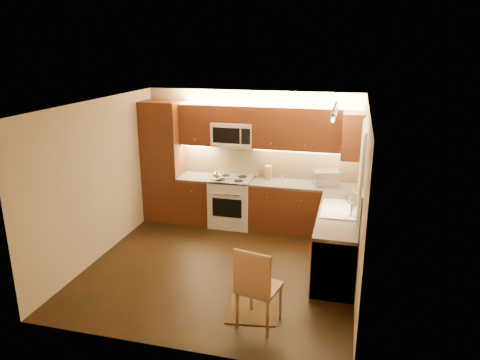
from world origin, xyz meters
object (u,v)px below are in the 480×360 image
(microwave, at_px, (233,134))
(toaster_oven, at_px, (326,178))
(dining_chair, at_px, (259,285))
(kettle, at_px, (218,174))
(knife_block, at_px, (268,172))
(stove, at_px, (232,202))
(sink, at_px, (339,205))
(soap_bottle, at_px, (354,194))

(microwave, relative_size, toaster_oven, 1.75)
(toaster_oven, height_order, dining_chair, toaster_oven)
(kettle, relative_size, knife_block, 0.87)
(stove, height_order, kettle, kettle)
(kettle, distance_m, toaster_oven, 1.95)
(stove, distance_m, microwave, 1.27)
(microwave, relative_size, kettle, 3.56)
(kettle, xyz_separation_m, dining_chair, (1.38, -2.80, -0.50))
(sink, xyz_separation_m, knife_block, (-1.35, 1.34, 0.05))
(microwave, xyz_separation_m, dining_chair, (1.16, -3.10, -1.20))
(knife_block, distance_m, soap_bottle, 1.78)
(kettle, distance_m, soap_bottle, 2.47)
(stove, height_order, sink, sink)
(stove, height_order, dining_chair, dining_chair)
(toaster_oven, bearing_deg, stove, 165.72)
(sink, relative_size, soap_bottle, 4.01)
(knife_block, bearing_deg, toaster_oven, -10.04)
(stove, bearing_deg, microwave, 90.00)
(soap_bottle, bearing_deg, kettle, 165.89)
(sink, bearing_deg, microwave, 147.79)
(stove, distance_m, knife_block, 0.88)
(toaster_oven, relative_size, dining_chair, 0.41)
(sink, distance_m, toaster_oven, 1.25)
(toaster_oven, xyz_separation_m, knife_block, (-1.06, 0.12, -0.01))
(stove, xyz_separation_m, soap_bottle, (2.21, -0.66, 0.55))
(toaster_oven, distance_m, knife_block, 1.07)
(microwave, height_order, soap_bottle, microwave)
(toaster_oven, relative_size, soap_bottle, 2.02)
(soap_bottle, relative_size, dining_chair, 0.20)
(kettle, xyz_separation_m, soap_bottle, (2.42, -0.49, -0.02))
(dining_chair, bearing_deg, sink, 78.28)
(microwave, distance_m, sink, 2.48)
(sink, bearing_deg, toaster_oven, 103.38)
(microwave, distance_m, toaster_oven, 1.85)
(sink, distance_m, soap_bottle, 0.51)
(dining_chair, bearing_deg, stove, 124.17)
(kettle, height_order, dining_chair, kettle)
(dining_chair, bearing_deg, kettle, 129.04)
(stove, height_order, microwave, microwave)
(toaster_oven, height_order, soap_bottle, toaster_oven)
(knife_block, bearing_deg, dining_chair, -84.24)
(sink, relative_size, toaster_oven, 1.99)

